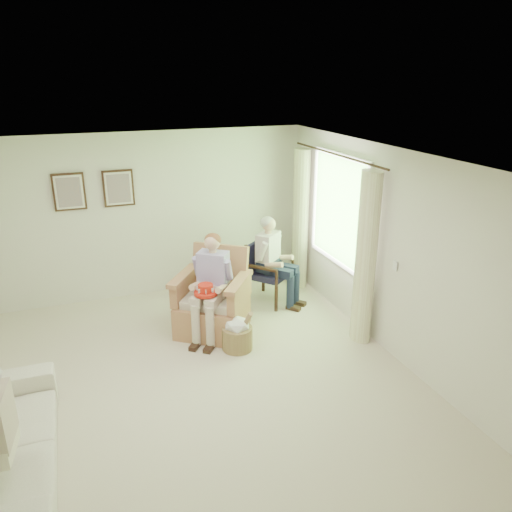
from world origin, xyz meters
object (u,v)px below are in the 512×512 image
(sofa, at_px, (3,446))
(person_wicker, at_px, (214,279))
(hatbox, at_px, (237,333))
(person_dark, at_px, (272,255))
(wood_armchair, at_px, (268,268))
(wicker_armchair, at_px, (212,306))
(red_hat, at_px, (206,291))

(sofa, height_order, person_wicker, person_wicker)
(hatbox, bearing_deg, sofa, -152.92)
(hatbox, bearing_deg, person_wicker, 109.84)
(person_dark, bearing_deg, sofa, 174.57)
(wood_armchair, bearing_deg, person_wicker, 176.64)
(wicker_armchair, bearing_deg, person_wicker, -53.88)
(wicker_armchair, height_order, sofa, wicker_armchair)
(wicker_armchair, bearing_deg, person_dark, 61.47)
(hatbox, bearing_deg, person_dark, 50.57)
(sofa, distance_m, hatbox, 2.96)
(person_dark, bearing_deg, person_wicker, 171.10)
(hatbox, bearing_deg, red_hat, 135.50)
(sofa, height_order, hatbox, sofa)
(person_wicker, distance_m, hatbox, 0.78)
(person_wicker, height_order, person_dark, person_wicker)
(wicker_armchair, xyz_separation_m, hatbox, (0.17, -0.62, -0.14))
(wood_armchair, distance_m, red_hat, 1.62)
(wood_armchair, distance_m, hatbox, 1.63)
(wicker_armchair, height_order, hatbox, wicker_armchair)
(wood_armchair, relative_size, person_dark, 0.70)
(wood_armchair, relative_size, hatbox, 1.61)
(person_wicker, height_order, hatbox, person_wicker)
(person_dark, bearing_deg, hatbox, -169.73)
(wicker_armchair, relative_size, person_wicker, 0.82)
(sofa, distance_m, person_dark, 4.38)
(wood_armchair, height_order, sofa, wood_armchair)
(red_hat, bearing_deg, sofa, -144.27)
(red_hat, relative_size, hatbox, 0.52)
(person_dark, distance_m, red_hat, 1.51)
(wood_armchair, xyz_separation_m, red_hat, (-1.26, -0.99, 0.23))
(red_hat, bearing_deg, wicker_armchair, 63.14)
(person_wicker, height_order, red_hat, person_wicker)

